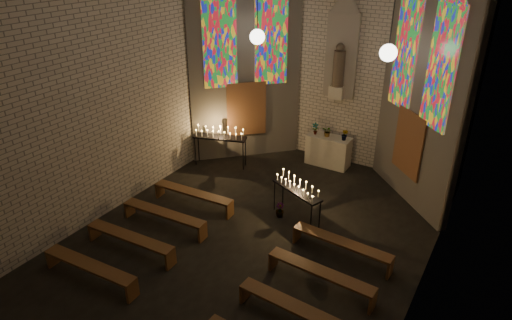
# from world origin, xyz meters

# --- Properties ---
(floor) EXTENTS (12.00, 12.00, 0.00)m
(floor) POSITION_xyz_m (0.00, 0.00, 0.00)
(floor) COLOR black
(floor) RESTS_ON ground
(room) EXTENTS (8.22, 12.43, 7.00)m
(room) POSITION_xyz_m (-0.00, 3.37, 3.72)
(room) COLOR #C1B3A1
(room) RESTS_ON ground
(altar) EXTENTS (1.40, 0.60, 1.00)m
(altar) POSITION_xyz_m (0.00, 5.45, 0.50)
(altar) COLOR beige
(altar) RESTS_ON ground
(flower_vase_left) EXTENTS (0.25, 0.21, 0.39)m
(flower_vase_left) POSITION_xyz_m (-0.49, 5.40, 1.20)
(flower_vase_left) COLOR #4C723F
(flower_vase_left) RESTS_ON altar
(flower_vase_center) EXTENTS (0.36, 0.33, 0.35)m
(flower_vase_center) POSITION_xyz_m (-0.06, 5.44, 1.17)
(flower_vase_center) COLOR #4C723F
(flower_vase_center) RESTS_ON altar
(flower_vase_right) EXTENTS (0.25, 0.22, 0.39)m
(flower_vase_right) POSITION_xyz_m (0.52, 5.43, 1.19)
(flower_vase_right) COLOR #4C723F
(flower_vase_right) RESTS_ON altar
(aisle_flower_pot) EXTENTS (0.25, 0.25, 0.40)m
(aisle_flower_pot) POSITION_xyz_m (0.13, 1.91, 0.20)
(aisle_flower_pot) COLOR #4C723F
(aisle_flower_pot) RESTS_ON ground
(votive_stand_left) EXTENTS (1.76, 0.93, 1.26)m
(votive_stand_left) POSITION_xyz_m (-3.00, 3.60, 1.08)
(votive_stand_left) COLOR black
(votive_stand_left) RESTS_ON ground
(votive_stand_right) EXTENTS (1.60, 0.96, 1.16)m
(votive_stand_right) POSITION_xyz_m (0.57, 1.98, 0.99)
(votive_stand_right) COLOR black
(votive_stand_right) RESTS_ON ground
(pew_left_0) EXTENTS (2.44, 0.47, 0.47)m
(pew_left_0) POSITION_xyz_m (-2.18, 1.12, 0.38)
(pew_left_0) COLOR #513017
(pew_left_0) RESTS_ON ground
(pew_right_0) EXTENTS (2.44, 0.47, 0.47)m
(pew_right_0) POSITION_xyz_m (2.18, 1.12, 0.38)
(pew_right_0) COLOR #513017
(pew_right_0) RESTS_ON ground
(pew_left_1) EXTENTS (2.44, 0.47, 0.47)m
(pew_left_1) POSITION_xyz_m (-2.18, -0.08, 0.38)
(pew_left_1) COLOR #513017
(pew_left_1) RESTS_ON ground
(pew_right_1) EXTENTS (2.44, 0.47, 0.47)m
(pew_right_1) POSITION_xyz_m (2.18, -0.08, 0.38)
(pew_right_1) COLOR #513017
(pew_right_1) RESTS_ON ground
(pew_left_2) EXTENTS (2.44, 0.47, 0.47)m
(pew_left_2) POSITION_xyz_m (-2.18, -1.28, 0.38)
(pew_left_2) COLOR #513017
(pew_left_2) RESTS_ON ground
(pew_right_2) EXTENTS (2.44, 0.47, 0.47)m
(pew_right_2) POSITION_xyz_m (2.18, -1.28, 0.38)
(pew_right_2) COLOR #513017
(pew_right_2) RESTS_ON ground
(pew_left_3) EXTENTS (2.44, 0.47, 0.47)m
(pew_left_3) POSITION_xyz_m (-2.18, -2.48, 0.38)
(pew_left_3) COLOR #513017
(pew_left_3) RESTS_ON ground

